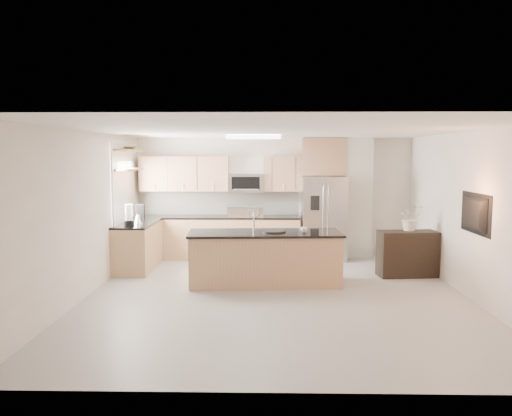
{
  "coord_description": "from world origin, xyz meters",
  "views": [
    {
      "loc": [
        -0.17,
        -7.72,
        2.22
      ],
      "look_at": [
        -0.35,
        1.3,
        1.27
      ],
      "focal_mm": 35.0,
      "sensor_mm": 36.0,
      "label": 1
    }
  ],
  "objects_px": {
    "kettle": "(138,219)",
    "television": "(470,213)",
    "blender": "(129,217)",
    "cup": "(304,230)",
    "bowl": "(130,147)",
    "flower_vase": "(411,212)",
    "range": "(246,237)",
    "island": "(265,258)",
    "credenza": "(407,254)",
    "coffee_maker": "(140,213)",
    "microwave": "(246,183)",
    "platter": "(274,231)",
    "refrigerator": "(323,218)"
  },
  "relations": [
    {
      "from": "microwave",
      "to": "television",
      "type": "bearing_deg",
      "value": -42.75
    },
    {
      "from": "cup",
      "to": "platter",
      "type": "height_order",
      "value": "cup"
    },
    {
      "from": "cup",
      "to": "microwave",
      "type": "bearing_deg",
      "value": 114.98
    },
    {
      "from": "microwave",
      "to": "bowl",
      "type": "relative_size",
      "value": 2.32
    },
    {
      "from": "blender",
      "to": "cup",
      "type": "bearing_deg",
      "value": -10.01
    },
    {
      "from": "cup",
      "to": "flower_vase",
      "type": "relative_size",
      "value": 0.17
    },
    {
      "from": "credenza",
      "to": "bowl",
      "type": "height_order",
      "value": "bowl"
    },
    {
      "from": "flower_vase",
      "to": "coffee_maker",
      "type": "bearing_deg",
      "value": 171.75
    },
    {
      "from": "kettle",
      "to": "television",
      "type": "relative_size",
      "value": 0.21
    },
    {
      "from": "credenza",
      "to": "flower_vase",
      "type": "xyz_separation_m",
      "value": [
        0.05,
        0.05,
        0.78
      ]
    },
    {
      "from": "kettle",
      "to": "cup",
      "type": "bearing_deg",
      "value": -17.29
    },
    {
      "from": "platter",
      "to": "flower_vase",
      "type": "height_order",
      "value": "flower_vase"
    },
    {
      "from": "microwave",
      "to": "blender",
      "type": "bearing_deg",
      "value": -139.57
    },
    {
      "from": "kettle",
      "to": "bowl",
      "type": "xyz_separation_m",
      "value": [
        -0.23,
        0.42,
        1.36
      ]
    },
    {
      "from": "blender",
      "to": "kettle",
      "type": "xyz_separation_m",
      "value": [
        0.05,
        0.41,
        -0.08
      ]
    },
    {
      "from": "range",
      "to": "island",
      "type": "bearing_deg",
      "value": -79.08
    },
    {
      "from": "credenza",
      "to": "blender",
      "type": "relative_size",
      "value": 2.55
    },
    {
      "from": "refrigerator",
      "to": "coffee_maker",
      "type": "bearing_deg",
      "value": -169.21
    },
    {
      "from": "range",
      "to": "island",
      "type": "height_order",
      "value": "island"
    },
    {
      "from": "blender",
      "to": "television",
      "type": "relative_size",
      "value": 0.38
    },
    {
      "from": "island",
      "to": "kettle",
      "type": "height_order",
      "value": "island"
    },
    {
      "from": "credenza",
      "to": "kettle",
      "type": "relative_size",
      "value": 4.74
    },
    {
      "from": "platter",
      "to": "television",
      "type": "relative_size",
      "value": 0.38
    },
    {
      "from": "island",
      "to": "television",
      "type": "height_order",
      "value": "television"
    },
    {
      "from": "coffee_maker",
      "to": "island",
      "type": "bearing_deg",
      "value": -28.91
    },
    {
      "from": "credenza",
      "to": "bowl",
      "type": "bearing_deg",
      "value": 165.69
    },
    {
      "from": "cup",
      "to": "flower_vase",
      "type": "height_order",
      "value": "flower_vase"
    },
    {
      "from": "bowl",
      "to": "flower_vase",
      "type": "bearing_deg",
      "value": -7.51
    },
    {
      "from": "island",
      "to": "coffee_maker",
      "type": "distance_m",
      "value": 2.93
    },
    {
      "from": "microwave",
      "to": "coffee_maker",
      "type": "xyz_separation_m",
      "value": [
        -2.09,
        -0.89,
        -0.56
      ]
    },
    {
      "from": "island",
      "to": "kettle",
      "type": "distance_m",
      "value": 2.66
    },
    {
      "from": "cup",
      "to": "coffee_maker",
      "type": "xyz_separation_m",
      "value": [
        -3.18,
        1.44,
        0.12
      ]
    },
    {
      "from": "microwave",
      "to": "cup",
      "type": "height_order",
      "value": "microwave"
    },
    {
      "from": "microwave",
      "to": "cup",
      "type": "bearing_deg",
      "value": -65.02
    },
    {
      "from": "cup",
      "to": "television",
      "type": "relative_size",
      "value": 0.11
    },
    {
      "from": "bowl",
      "to": "flower_vase",
      "type": "height_order",
      "value": "bowl"
    },
    {
      "from": "credenza",
      "to": "coffee_maker",
      "type": "height_order",
      "value": "coffee_maker"
    },
    {
      "from": "coffee_maker",
      "to": "flower_vase",
      "type": "distance_m",
      "value": 5.24
    },
    {
      "from": "cup",
      "to": "blender",
      "type": "xyz_separation_m",
      "value": [
        -3.16,
        0.56,
        0.14
      ]
    },
    {
      "from": "microwave",
      "to": "credenza",
      "type": "relative_size",
      "value": 0.72
    },
    {
      "from": "range",
      "to": "flower_vase",
      "type": "xyz_separation_m",
      "value": [
        3.09,
        -1.51,
        0.72
      ]
    },
    {
      "from": "platter",
      "to": "television",
      "type": "bearing_deg",
      "value": -18.51
    },
    {
      "from": "range",
      "to": "refrigerator",
      "type": "height_order",
      "value": "refrigerator"
    },
    {
      "from": "refrigerator",
      "to": "flower_vase",
      "type": "xyz_separation_m",
      "value": [
        1.43,
        -1.47,
        0.31
      ]
    },
    {
      "from": "island",
      "to": "credenza",
      "type": "height_order",
      "value": "island"
    },
    {
      "from": "credenza",
      "to": "flower_vase",
      "type": "bearing_deg",
      "value": 35.27
    },
    {
      "from": "refrigerator",
      "to": "television",
      "type": "xyz_separation_m",
      "value": [
        1.85,
        -3.07,
        0.46
      ]
    },
    {
      "from": "microwave",
      "to": "island",
      "type": "relative_size",
      "value": 0.28
    },
    {
      "from": "platter",
      "to": "kettle",
      "type": "relative_size",
      "value": 1.82
    },
    {
      "from": "range",
      "to": "coffee_maker",
      "type": "distance_m",
      "value": 2.31
    }
  ]
}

